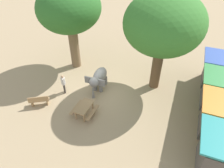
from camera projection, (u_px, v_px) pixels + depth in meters
name	position (u px, v px, depth m)	size (l,w,h in m)	color
ground_plane	(100.00, 91.00, 15.60)	(60.00, 60.00, 0.00)	tan
elephant	(99.00, 78.00, 15.23)	(2.35, 1.59, 1.64)	slate
person_handler	(63.00, 83.00, 14.95)	(0.43, 0.33, 1.62)	#3F3833
shade_tree_main	(69.00, 9.00, 15.31)	(5.31, 4.87, 7.09)	brown
shade_tree_secondary	(164.00, 24.00, 12.95)	(5.82, 5.33, 7.28)	brown
wooden_bench	(39.00, 100.00, 14.13)	(1.06, 1.41, 0.88)	#9E7A51
picnic_table_near	(84.00, 108.00, 13.38)	(1.55, 1.53, 0.78)	#9E7A51
market_stall_blue	(217.00, 72.00, 15.67)	(2.50, 2.50, 2.52)	#59514C
market_stall_green	(218.00, 92.00, 13.78)	(2.50, 2.50, 2.52)	#59514C
market_stall_orange	(219.00, 119.00, 11.89)	(2.50, 2.50, 2.52)	#59514C
market_stall_teal	(220.00, 156.00, 10.00)	(2.50, 2.50, 2.52)	#59514C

